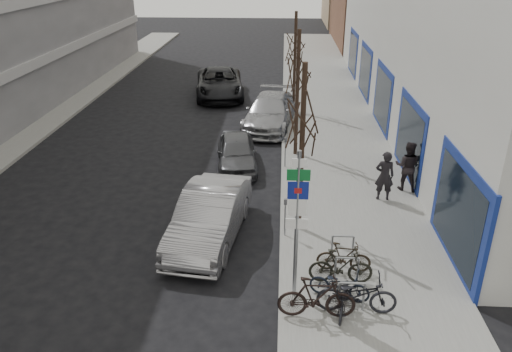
# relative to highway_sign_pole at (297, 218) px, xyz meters

# --- Properties ---
(ground) EXTENTS (120.00, 120.00, 0.00)m
(ground) POSITION_rel_highway_sign_pole_xyz_m (-2.40, 0.01, -2.46)
(ground) COLOR black
(ground) RESTS_ON ground
(sidewalk_east) EXTENTS (5.00, 70.00, 0.15)m
(sidewalk_east) POSITION_rel_highway_sign_pole_xyz_m (2.10, 10.01, -2.38)
(sidewalk_east) COLOR slate
(sidewalk_east) RESTS_ON ground
(brick_building_far) EXTENTS (12.00, 14.00, 8.00)m
(brick_building_far) POSITION_rel_highway_sign_pole_xyz_m (10.60, 40.01, 1.54)
(brick_building_far) COLOR brown
(brick_building_far) RESTS_ON ground
(highway_sign_pole) EXTENTS (0.55, 0.10, 4.20)m
(highway_sign_pole) POSITION_rel_highway_sign_pole_xyz_m (0.00, 0.00, 0.00)
(highway_sign_pole) COLOR gray
(highway_sign_pole) RESTS_ON ground
(bike_rack) EXTENTS (0.66, 2.26, 0.83)m
(bike_rack) POSITION_rel_highway_sign_pole_xyz_m (1.40, 0.61, -1.80)
(bike_rack) COLOR gray
(bike_rack) RESTS_ON sidewalk_east
(tree_near) EXTENTS (1.80, 1.80, 5.50)m
(tree_near) POSITION_rel_highway_sign_pole_xyz_m (0.20, 3.51, 1.65)
(tree_near) COLOR black
(tree_near) RESTS_ON ground
(tree_mid) EXTENTS (1.80, 1.80, 5.50)m
(tree_mid) POSITION_rel_highway_sign_pole_xyz_m (0.20, 10.01, 1.65)
(tree_mid) COLOR black
(tree_mid) RESTS_ON ground
(tree_far) EXTENTS (1.80, 1.80, 5.50)m
(tree_far) POSITION_rel_highway_sign_pole_xyz_m (0.20, 16.51, 1.65)
(tree_far) COLOR black
(tree_far) RESTS_ON ground
(meter_front) EXTENTS (0.10, 0.08, 1.27)m
(meter_front) POSITION_rel_highway_sign_pole_xyz_m (-0.25, 3.01, -1.54)
(meter_front) COLOR gray
(meter_front) RESTS_ON sidewalk_east
(meter_mid) EXTENTS (0.10, 0.08, 1.27)m
(meter_mid) POSITION_rel_highway_sign_pole_xyz_m (-0.25, 8.51, -1.54)
(meter_mid) COLOR gray
(meter_mid) RESTS_ON sidewalk_east
(meter_back) EXTENTS (0.10, 0.08, 1.27)m
(meter_back) POSITION_rel_highway_sign_pole_xyz_m (-0.25, 14.01, -1.54)
(meter_back) COLOR gray
(meter_back) RESTS_ON sidewalk_east
(bike_near_left) EXTENTS (0.79, 1.59, 0.93)m
(bike_near_left) POSITION_rel_highway_sign_pole_xyz_m (1.22, -0.55, -1.84)
(bike_near_left) COLOR black
(bike_near_left) RESTS_ON sidewalk_east
(bike_near_right) EXTENTS (1.92, 0.59, 1.17)m
(bike_near_right) POSITION_rel_highway_sign_pole_xyz_m (0.52, -0.81, -1.73)
(bike_near_right) COLOR black
(bike_near_right) RESTS_ON sidewalk_east
(bike_mid_curb) EXTENTS (1.64, 0.90, 0.96)m
(bike_mid_curb) POSITION_rel_highway_sign_pole_xyz_m (1.15, -0.03, -1.83)
(bike_mid_curb) COLOR black
(bike_mid_curb) RESTS_ON sidewalk_east
(bike_mid_inner) EXTENTS (1.73, 0.54, 1.05)m
(bike_mid_inner) POSITION_rel_highway_sign_pole_xyz_m (1.24, 0.62, -1.78)
(bike_mid_inner) COLOR black
(bike_mid_inner) RESTS_ON sidewalk_east
(bike_far_curb) EXTENTS (1.99, 0.65, 1.20)m
(bike_far_curb) POSITION_rel_highway_sign_pole_xyz_m (1.51, -0.56, -1.71)
(bike_far_curb) COLOR black
(bike_far_curb) RESTS_ON sidewalk_east
(bike_far_inner) EXTENTS (1.55, 0.57, 0.92)m
(bike_far_inner) POSITION_rel_highway_sign_pole_xyz_m (1.38, 1.17, -1.85)
(bike_far_inner) COLOR black
(bike_far_inner) RESTS_ON sidewalk_east
(parked_car_front) EXTENTS (2.35, 5.16, 1.64)m
(parked_car_front) POSITION_rel_highway_sign_pole_xyz_m (-2.60, 2.90, -1.64)
(parked_car_front) COLOR #949498
(parked_car_front) RESTS_ON ground
(parked_car_mid) EXTENTS (2.07, 4.12, 1.35)m
(parked_car_mid) POSITION_rel_highway_sign_pole_xyz_m (-2.28, 8.71, -1.78)
(parked_car_mid) COLOR #48484C
(parked_car_mid) RESTS_ON ground
(parked_car_back) EXTENTS (2.99, 5.79, 1.61)m
(parked_car_back) POSITION_rel_highway_sign_pole_xyz_m (-1.06, 14.08, -1.65)
(parked_car_back) COLOR #939398
(parked_car_back) RESTS_ON ground
(lane_car) EXTENTS (3.61, 6.40, 1.69)m
(lane_car) POSITION_rel_highway_sign_pole_xyz_m (-4.35, 19.84, -1.62)
(lane_car) COLOR black
(lane_car) RESTS_ON ground
(pedestrian_near) EXTENTS (0.69, 0.48, 1.84)m
(pedestrian_near) POSITION_rel_highway_sign_pole_xyz_m (3.26, 5.73, -1.39)
(pedestrian_near) COLOR black
(pedestrian_near) RESTS_ON sidewalk_east
(pedestrian_far) EXTENTS (0.82, 0.67, 1.91)m
(pedestrian_far) POSITION_rel_highway_sign_pole_xyz_m (4.25, 6.61, -1.35)
(pedestrian_far) COLOR black
(pedestrian_far) RESTS_ON sidewalk_east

